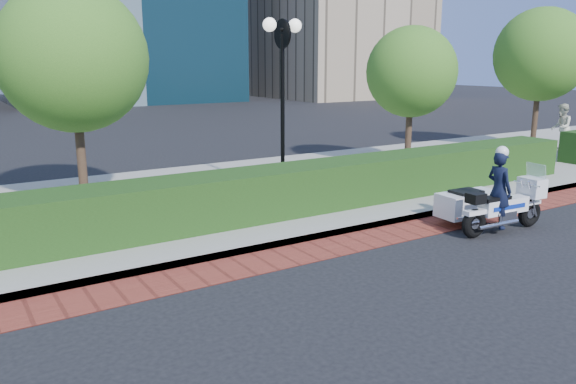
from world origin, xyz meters
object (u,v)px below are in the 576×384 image
tree_c (411,72)px  tree_b (73,58)px  tree_d (541,55)px  pedestrian (561,127)px  police_motorcycle (488,200)px  lamppost (283,79)px

tree_c → tree_b: bearing=180.0°
tree_d → pedestrian: size_ratio=2.99×
tree_d → tree_c: bearing=-180.0°
tree_b → police_motorcycle: bearing=-40.7°
tree_b → tree_c: size_ratio=1.14×
lamppost → tree_d: tree_d is taller
lamppost → tree_c: size_ratio=0.98×
tree_b → pedestrian: size_ratio=2.83×
lamppost → police_motorcycle: (2.19, -4.45, -2.35)m
tree_d → police_motorcycle: size_ratio=2.36×
lamppost → tree_c: 5.65m
tree_c → police_motorcycle: (-3.31, -5.75, -2.44)m
police_motorcycle → lamppost: bearing=119.8°
tree_c → pedestrian: size_ratio=2.49×
tree_c → tree_d: (6.50, 0.00, 0.56)m
lamppost → tree_c: bearing=13.3°
tree_c → tree_d: tree_d is taller
lamppost → police_motorcycle: lamppost is taller
tree_b → police_motorcycle: 9.26m
tree_b → pedestrian: tree_b is taller
lamppost → pedestrian: bearing=1.6°
tree_d → police_motorcycle: bearing=-149.6°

